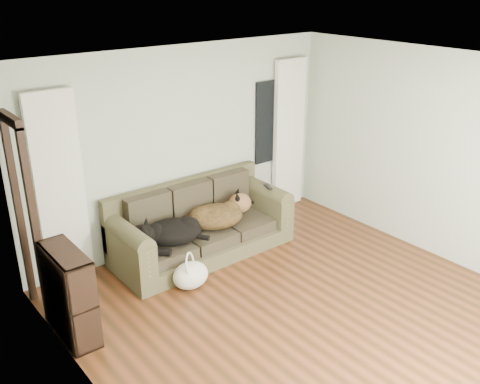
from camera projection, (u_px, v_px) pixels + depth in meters
floor at (318, 321)px, 5.63m from camera, size 5.00×5.00×0.00m
ceiling at (334, 72)px, 4.64m from camera, size 5.00×5.00×0.00m
wall_back at (184, 147)px, 6.94m from camera, size 4.50×0.04×2.60m
wall_left at (109, 288)px, 3.84m from camera, size 0.04×5.00×2.60m
wall_right at (454, 161)px, 6.43m from camera, size 0.04×5.00×2.60m
curtain_left at (60, 190)px, 5.97m from camera, size 0.55×0.08×2.25m
curtain_right at (289, 135)px, 7.98m from camera, size 0.55×0.08×2.25m
window_pane at (269, 122)px, 7.72m from camera, size 0.50×0.03×1.20m
door_casing at (27, 221)px, 5.45m from camera, size 0.07×0.60×2.10m
sofa at (203, 221)px, 6.84m from camera, size 2.33×1.01×0.95m
dog_black_lab at (170, 234)px, 6.44m from camera, size 0.86×0.75×0.31m
dog_shepherd at (218, 216)px, 6.90m from camera, size 0.90×0.78×0.33m
tv_remote at (268, 187)px, 7.19m from camera, size 0.09×0.17×0.02m
tote_bag at (191, 275)px, 6.18m from camera, size 0.53×0.48×0.32m
bookshelf at (69, 292)px, 5.24m from camera, size 0.31×0.77×0.95m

